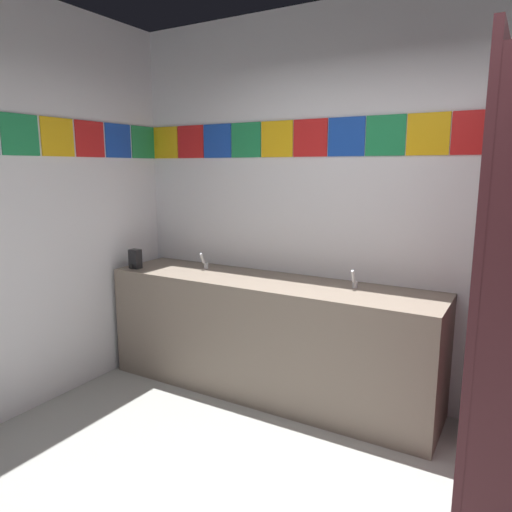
% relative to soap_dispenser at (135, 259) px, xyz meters
% --- Properties ---
extents(wall_back, '(4.45, 0.09, 2.86)m').
position_rel_soap_dispenser_xyz_m(wall_back, '(2.05, 0.52, 0.47)').
color(wall_back, silver).
rests_on(wall_back, ground_plane).
extents(vanity_counter, '(2.57, 0.60, 0.89)m').
position_rel_soap_dispenser_xyz_m(vanity_counter, '(1.15, 0.18, -0.52)').
color(vanity_counter, gray).
rests_on(vanity_counter, ground_plane).
extents(faucet_left, '(0.04, 0.10, 0.14)m').
position_rel_soap_dispenser_xyz_m(faucet_left, '(0.51, 0.27, -0.03)').
color(faucet_left, silver).
rests_on(faucet_left, vanity_counter).
extents(faucet_right, '(0.04, 0.10, 0.14)m').
position_rel_soap_dispenser_xyz_m(faucet_right, '(1.80, 0.27, -0.03)').
color(faucet_right, silver).
rests_on(faucet_right, vanity_counter).
extents(soap_dispenser, '(0.09, 0.09, 0.16)m').
position_rel_soap_dispenser_xyz_m(soap_dispenser, '(0.00, 0.00, 0.00)').
color(soap_dispenser, black).
rests_on(soap_dispenser, vanity_counter).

